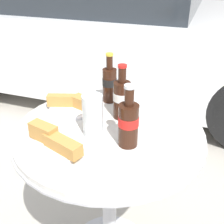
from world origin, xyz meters
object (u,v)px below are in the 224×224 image
at_px(lunch_plate_near, 75,104).
at_px(lunch_plate_far, 54,142).
at_px(cola_bottle_left, 128,123).
at_px(bistro_table, 109,162).
at_px(cola_bottle_center, 110,83).
at_px(cola_bottle_right, 122,98).
at_px(parked_car, 107,30).
at_px(drinking_glass, 93,117).

height_order(lunch_plate_near, lunch_plate_far, lunch_plate_far).
relative_size(lunch_plate_near, lunch_plate_far, 0.99).
bearing_deg(cola_bottle_left, bistro_table, 141.51).
bearing_deg(bistro_table, lunch_plate_near, 152.68).
distance_m(cola_bottle_left, lunch_plate_far, 0.26).
distance_m(bistro_table, cola_bottle_center, 0.34).
height_order(cola_bottle_right, parked_car, parked_car).
xyz_separation_m(cola_bottle_right, lunch_plate_far, (-0.15, -0.28, -0.06)).
bearing_deg(lunch_plate_near, bistro_table, -27.32).
relative_size(bistro_table, lunch_plate_near, 3.27).
bearing_deg(lunch_plate_far, drinking_glass, 54.04).
bearing_deg(cola_bottle_left, lunch_plate_far, -155.65).
xyz_separation_m(drinking_glass, lunch_plate_far, (-0.09, -0.12, -0.05)).
distance_m(bistro_table, lunch_plate_far, 0.29).
bearing_deg(lunch_plate_far, bistro_table, 54.13).
xyz_separation_m(lunch_plate_near, parked_car, (-0.54, 1.83, -0.11)).
relative_size(cola_bottle_left, lunch_plate_far, 0.98).
height_order(cola_bottle_left, lunch_plate_near, cola_bottle_left).
bearing_deg(lunch_plate_near, cola_bottle_right, -0.24).
relative_size(bistro_table, cola_bottle_center, 3.32).
height_order(cola_bottle_center, lunch_plate_near, cola_bottle_center).
bearing_deg(cola_bottle_right, bistro_table, -101.30).
relative_size(lunch_plate_far, parked_car, 0.05).
height_order(cola_bottle_left, drinking_glass, cola_bottle_left).
xyz_separation_m(cola_bottle_right, cola_bottle_center, (-0.09, 0.12, -0.00)).
xyz_separation_m(cola_bottle_left, lunch_plate_near, (-0.28, 0.17, -0.07)).
bearing_deg(cola_bottle_center, bistro_table, -70.96).
relative_size(bistro_table, cola_bottle_left, 3.29).
distance_m(bistro_table, cola_bottle_left, 0.28).
bearing_deg(cola_bottle_right, parked_car, 112.08).
height_order(cola_bottle_left, cola_bottle_center, cola_bottle_left).
height_order(lunch_plate_near, parked_car, parked_car).
relative_size(bistro_table, drinking_glass, 4.73).
height_order(drinking_glass, parked_car, parked_car).
xyz_separation_m(bistro_table, lunch_plate_far, (-0.13, -0.18, 0.19)).
bearing_deg(lunch_plate_near, drinking_glass, -45.97).
height_order(cola_bottle_left, parked_car, parked_car).
relative_size(cola_bottle_right, lunch_plate_near, 0.99).
height_order(bistro_table, lunch_plate_far, lunch_plate_far).
height_order(bistro_table, parked_car, parked_car).
bearing_deg(drinking_glass, cola_bottle_center, 97.28).
distance_m(bistro_table, parked_car, 2.06).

